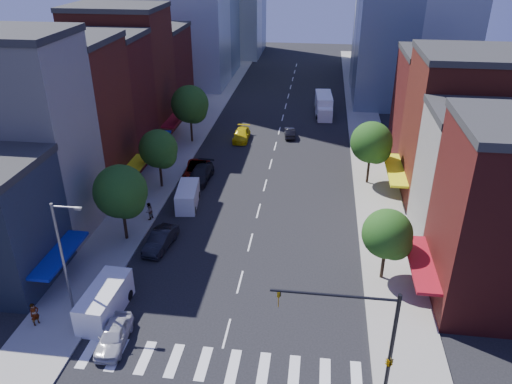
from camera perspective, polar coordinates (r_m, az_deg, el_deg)
ground at (r=37.01m, az=-3.38°, el=-15.82°), size 220.00×220.00×0.00m
sidewalk_left at (r=73.38m, az=-7.30°, el=6.90°), size 5.00×120.00×0.15m
sidewalk_right at (r=71.44m, az=12.62°, el=5.89°), size 5.00×120.00×0.15m
crosswalk at (r=34.92m, az=-4.33°, el=-19.13°), size 19.00×3.00×0.01m
bldg_left_1 at (r=49.54m, az=-25.65°, el=5.33°), size 12.00×8.00×18.00m
bldg_left_2 at (r=56.70m, az=-21.11°, el=7.66°), size 12.00×9.00×16.00m
bldg_left_3 at (r=64.06m, az=-17.64°, el=9.85°), size 12.00×8.00×15.00m
bldg_left_4 at (r=71.31m, az=-15.01°, el=12.71°), size 12.00×9.00×17.00m
bldg_left_5 at (r=80.39m, az=-12.37°, el=13.09°), size 12.00×10.00×13.00m
bldg_right_1 at (r=48.26m, az=25.38°, el=0.93°), size 12.00×8.00×12.00m
bldg_right_2 at (r=55.70m, az=23.26°, el=6.38°), size 12.00×10.00×15.00m
bldg_right_3 at (r=65.18m, az=21.07°, el=8.67°), size 12.00×10.00×13.00m
traffic_signal at (r=30.76m, az=14.12°, el=-17.05°), size 7.24×2.24×8.00m
streetlight at (r=38.18m, az=-21.12°, el=-6.38°), size 2.25×0.25×9.00m
tree_left_near at (r=45.86m, az=-15.06°, el=-0.18°), size 4.80×4.80×7.30m
tree_left_mid at (r=55.33m, az=-10.96°, el=4.70°), size 4.20×4.20×6.65m
tree_left_far at (r=67.72m, az=-7.45°, el=9.75°), size 5.00×5.00×7.75m
tree_right_near at (r=40.80m, az=14.96°, el=-4.88°), size 4.00×4.00×6.20m
tree_right_far at (r=56.57m, az=13.18°, el=5.35°), size 4.60×4.60×7.20m
parked_car_front at (r=37.02m, az=-15.93°, el=-15.47°), size 2.07×4.54×1.51m
parked_car_second at (r=46.08m, az=-10.86°, el=-5.38°), size 2.30×4.99×1.59m
parked_car_third at (r=58.85m, az=-6.81°, el=2.46°), size 3.22×6.04×1.62m
parked_car_rear at (r=57.88m, az=-6.39°, el=2.06°), size 2.58×5.76×1.64m
cargo_van_near at (r=39.27m, az=-16.97°, el=-12.00°), size 2.47×5.64×2.37m
cargo_van_far at (r=52.41m, az=-7.84°, el=-0.56°), size 2.59×5.19×2.12m
taxi at (r=69.54m, az=-1.66°, el=6.55°), size 2.18×5.17×1.49m
traffic_car_oncoming at (r=70.83m, az=3.85°, el=6.81°), size 1.87×4.08×1.30m
traffic_car_far at (r=84.49m, az=7.74°, el=10.03°), size 1.98×4.06×1.33m
box_truck at (r=80.25m, az=7.75°, el=9.74°), size 2.94×8.10×3.20m
pedestrian_near at (r=40.14m, az=-23.97°, el=-12.63°), size 0.70×0.79×1.82m
pedestrian_far at (r=50.41m, az=-12.13°, el=-2.15°), size 0.93×1.05×1.79m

